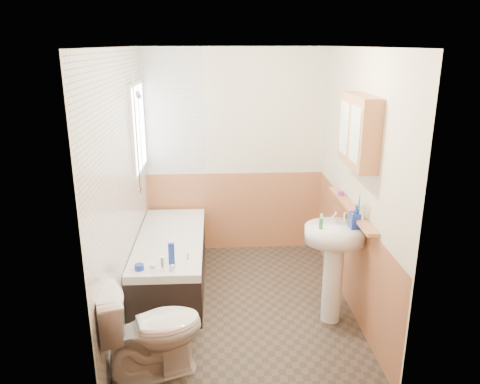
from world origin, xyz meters
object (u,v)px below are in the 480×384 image
at_px(medicine_cabinet, 359,131).
at_px(pine_shelf, 351,209).
at_px(bathtub, 171,260).
at_px(sink, 334,254).
at_px(toilet, 151,330).

bearing_deg(medicine_cabinet, pine_shelf, 78.84).
bearing_deg(bathtub, medicine_cabinet, -21.51).
xyz_separation_m(bathtub, medicine_cabinet, (1.74, -0.69, 1.52)).
bearing_deg(sink, bathtub, 144.78).
height_order(bathtub, toilet, toilet).
height_order(pine_shelf, medicine_cabinet, medicine_cabinet).
bearing_deg(medicine_cabinet, sink, -151.06).
relative_size(bathtub, sink, 1.63).
relative_size(bathtub, medicine_cabinet, 2.56).
distance_m(bathtub, toilet, 1.47).
bearing_deg(toilet, medicine_cabinet, -84.78).
bearing_deg(toilet, sink, -85.37).
xyz_separation_m(toilet, medicine_cabinet, (1.77, 0.78, 1.41)).
relative_size(bathtub, toilet, 2.16).
bearing_deg(bathtub, toilet, -91.17).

